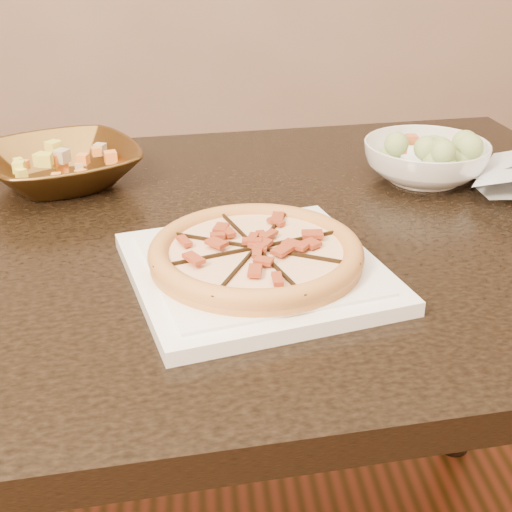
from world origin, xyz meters
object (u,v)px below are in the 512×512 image
object	(u,v)px
bronze_bowl	(61,166)
dining_table	(186,298)
salad_bowl	(425,161)
plate	(256,271)
pizza	(256,253)

from	to	relation	value
bronze_bowl	dining_table	bearing A→B (deg)	-46.33
dining_table	bronze_bowl	world-z (taller)	bronze_bowl
bronze_bowl	salad_bowl	xyz separation A→B (m)	(0.57, -0.04, 0.00)
salad_bowl	plate	bearing A→B (deg)	-134.47
plate	salad_bowl	size ratio (longest dim) A/B	1.75
plate	bronze_bowl	bearing A→B (deg)	128.75
dining_table	salad_bowl	world-z (taller)	salad_bowl
plate	salad_bowl	world-z (taller)	salad_bowl
pizza	salad_bowl	world-z (taller)	salad_bowl
dining_table	pizza	size ratio (longest dim) A/B	5.72
plate	salad_bowl	bearing A→B (deg)	45.53
plate	pizza	world-z (taller)	pizza
pizza	bronze_bowl	xyz separation A→B (m)	(-0.27, 0.34, -0.00)
plate	pizza	distance (m)	0.02
dining_table	bronze_bowl	bearing A→B (deg)	133.67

